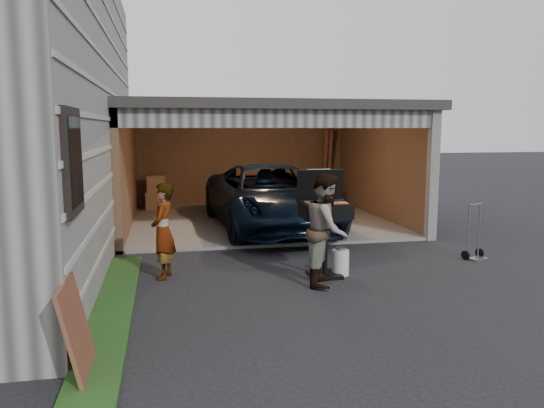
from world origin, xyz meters
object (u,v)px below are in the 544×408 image
(bbq_grill, at_px, (325,214))
(propane_tank, at_px, (340,262))
(hand_truck, at_px, (475,249))
(man, at_px, (327,229))
(plywood_panel, at_px, (77,330))
(minivan, at_px, (270,199))
(woman, at_px, (163,231))

(bbq_grill, xyz_separation_m, propane_tank, (0.27, -0.01, -0.79))
(bbq_grill, height_order, hand_truck, bbq_grill)
(man, distance_m, bbq_grill, 0.47)
(bbq_grill, bearing_deg, hand_truck, 9.57)
(bbq_grill, bearing_deg, propane_tank, -1.95)
(man, height_order, plywood_panel, man)
(minivan, relative_size, hand_truck, 5.17)
(woman, relative_size, hand_truck, 1.49)
(woman, distance_m, man, 2.54)
(propane_tank, height_order, hand_truck, hand_truck)
(hand_truck, bearing_deg, woman, 162.67)
(bbq_grill, bearing_deg, man, -102.90)
(propane_tank, bearing_deg, plywood_panel, -141.36)
(man, height_order, bbq_grill, man)
(bbq_grill, distance_m, plywood_panel, 4.40)
(minivan, height_order, woman, woman)
(man, distance_m, hand_truck, 3.28)
(minivan, height_order, propane_tank, minivan)
(woman, distance_m, plywood_panel, 3.36)
(plywood_panel, xyz_separation_m, hand_truck, (6.28, 3.36, -0.27))
(woman, height_order, plywood_panel, woman)
(hand_truck, bearing_deg, plywood_panel, -170.33)
(woman, xyz_separation_m, propane_tank, (2.77, -0.40, -0.55))
(woman, bearing_deg, bbq_grill, 93.95)
(minivan, distance_m, woman, 4.20)
(man, bearing_deg, minivan, 23.15)
(minivan, bearing_deg, man, -92.71)
(bbq_grill, xyz_separation_m, hand_truck, (2.98, 0.50, -0.81))
(minivan, bearing_deg, plywood_panel, -118.26)
(woman, height_order, hand_truck, woman)
(bbq_grill, bearing_deg, plywood_panel, -139.06)
(propane_tank, relative_size, hand_truck, 0.41)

